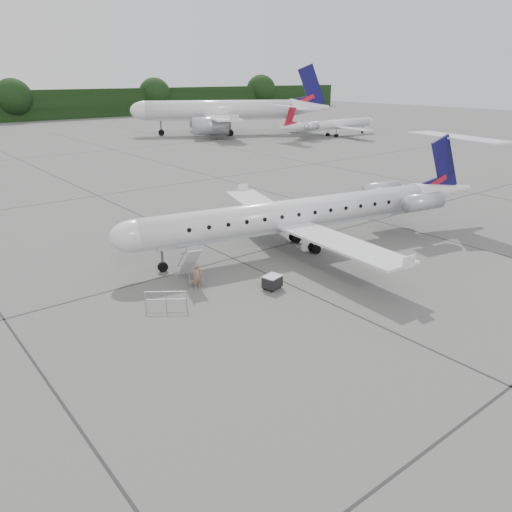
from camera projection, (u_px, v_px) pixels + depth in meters
ground at (383, 271)px, 32.21m from camera, size 320.00×320.00×0.00m
main_regional_jet at (293, 200)px, 34.88m from camera, size 32.23×25.97×7.36m
airstair at (190, 263)px, 30.25m from camera, size 1.28×2.37×2.30m
passenger at (197, 276)px, 29.32m from camera, size 0.56×0.37×1.52m
safety_railing at (166, 300)px, 26.79m from camera, size 1.82×1.37×1.00m
baggage_cart at (272, 282)px, 29.33m from camera, size 1.18×1.03×0.88m
bg_narrowbody at (219, 100)px, 102.72m from camera, size 47.20×43.00×13.85m
bg_regional_right at (336, 120)px, 101.10m from camera, size 25.17×18.18×6.58m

